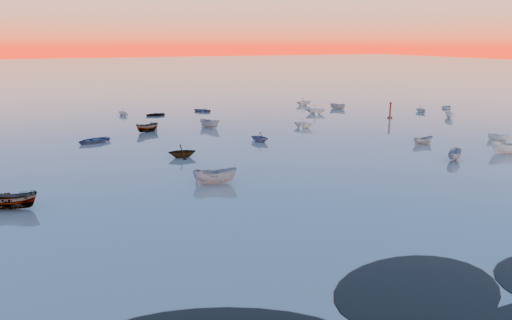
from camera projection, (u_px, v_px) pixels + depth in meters
ground at (139, 101)px, 119.01m from camera, size 600.00×600.00×0.00m
mud_lobes at (478, 289)px, 29.40m from camera, size 140.00×6.00×0.07m
moored_fleet at (199, 134)px, 77.31m from camera, size 124.00×58.00×1.20m
boat_near_center at (454, 160)px, 60.80m from camera, size 3.54×3.94×1.30m
boat_near_right at (260, 142)px, 71.78m from camera, size 3.54×2.81×1.13m
channel_marker at (390, 111)px, 93.03m from camera, size 0.93×0.93×3.29m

